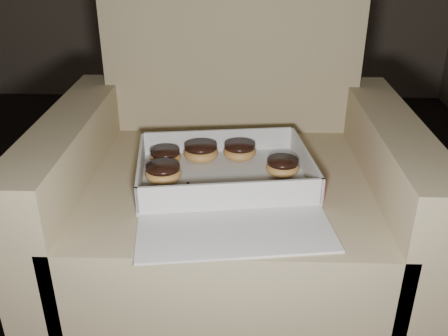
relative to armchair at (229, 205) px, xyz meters
name	(u,v)px	position (x,y,z in m)	size (l,w,h in m)	color
armchair	(229,205)	(0.00, 0.00, 0.00)	(0.82, 0.69, 0.85)	#8E825A
bakery_box	(227,182)	(0.00, -0.12, 0.13)	(0.41, 0.47, 0.06)	silver
donut_a	(201,152)	(-0.07, 0.00, 0.14)	(0.08, 0.08, 0.04)	gold
donut_b	(163,173)	(-0.14, -0.11, 0.14)	(0.08, 0.08, 0.04)	gold
donut_c	(283,166)	(0.12, -0.07, 0.14)	(0.07, 0.07, 0.04)	gold
donut_d	(165,156)	(-0.15, -0.03, 0.14)	(0.07, 0.07, 0.04)	gold
donut_e	(240,151)	(0.02, 0.01, 0.14)	(0.08, 0.08, 0.04)	gold
crumb_a	(201,192)	(-0.06, -0.15, 0.12)	(0.01, 0.01, 0.00)	black
crumb_b	(188,183)	(-0.09, -0.12, 0.12)	(0.01, 0.01, 0.00)	black
crumb_c	(257,191)	(0.06, -0.15, 0.12)	(0.01, 0.01, 0.00)	black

